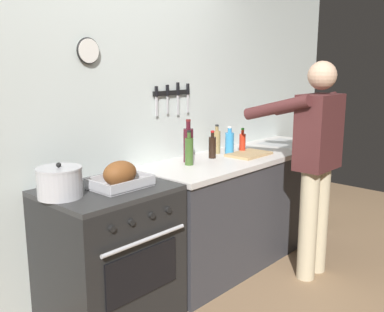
% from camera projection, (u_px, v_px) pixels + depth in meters
% --- Properties ---
extents(wall_back, '(6.00, 0.13, 2.60)m').
position_uv_depth(wall_back, '(98.00, 115.00, 2.98)').
color(wall_back, silver).
rests_on(wall_back, ground).
extents(counter_block, '(2.03, 0.65, 0.90)m').
position_uv_depth(counter_block, '(244.00, 204.00, 3.79)').
color(counter_block, '#38383D').
rests_on(counter_block, ground).
extents(stove, '(0.76, 0.67, 0.90)m').
position_uv_depth(stove, '(110.00, 257.00, 2.76)').
color(stove, black).
rests_on(stove, ground).
extents(person_cook, '(0.51, 0.63, 1.66)m').
position_uv_depth(person_cook, '(315.00, 156.00, 3.33)').
color(person_cook, '#C6B793').
rests_on(person_cook, ground).
extents(roasting_pan, '(0.35, 0.26, 0.16)m').
position_uv_depth(roasting_pan, '(120.00, 176.00, 2.67)').
color(roasting_pan, '#B7B7BC').
rests_on(roasting_pan, stove).
extents(stock_pot, '(0.25, 0.25, 0.20)m').
position_uv_depth(stock_pot, '(60.00, 182.00, 2.46)').
color(stock_pot, '#B7B7BC').
rests_on(stock_pot, stove).
extents(cutting_board, '(0.36, 0.24, 0.02)m').
position_uv_depth(cutting_board, '(249.00, 154.00, 3.62)').
color(cutting_board, tan).
rests_on(cutting_board, counter_block).
extents(bottle_soy_sauce, '(0.06, 0.06, 0.22)m').
position_uv_depth(bottle_soy_sauce, '(212.00, 147.00, 3.50)').
color(bottle_soy_sauce, black).
rests_on(bottle_soy_sauce, counter_block).
extents(bottle_dish_soap, '(0.07, 0.07, 0.24)m').
position_uv_depth(bottle_dish_soap, '(230.00, 143.00, 3.64)').
color(bottle_dish_soap, '#338CCC').
rests_on(bottle_dish_soap, counter_block).
extents(bottle_hot_sauce, '(0.05, 0.05, 0.21)m').
position_uv_depth(bottle_hot_sauce, '(242.00, 142.00, 3.72)').
color(bottle_hot_sauce, red).
rests_on(bottle_hot_sauce, counter_block).
extents(bottle_olive_oil, '(0.06, 0.06, 0.26)m').
position_uv_depth(bottle_olive_oil, '(189.00, 151.00, 3.26)').
color(bottle_olive_oil, '#385623').
rests_on(bottle_olive_oil, counter_block).
extents(bottle_vinegar, '(0.06, 0.06, 0.24)m').
position_uv_depth(bottle_vinegar, '(217.00, 141.00, 3.68)').
color(bottle_vinegar, '#997F4C').
rests_on(bottle_vinegar, counter_block).
extents(bottle_wine_red, '(0.08, 0.08, 0.33)m').
position_uv_depth(bottle_wine_red, '(188.00, 144.00, 3.35)').
color(bottle_wine_red, '#47141E').
rests_on(bottle_wine_red, counter_block).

